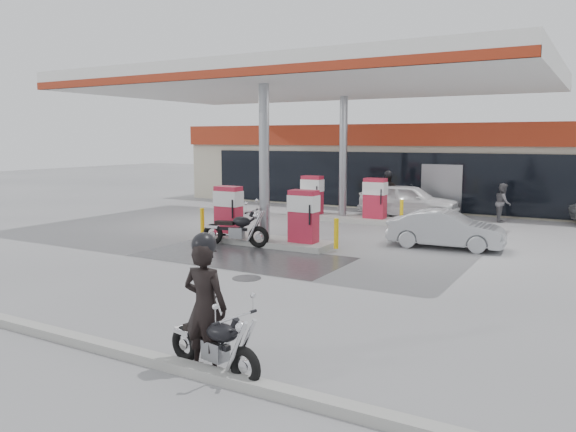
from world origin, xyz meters
name	(u,v)px	position (x,y,z in m)	size (l,w,h in m)	color
ground	(228,255)	(0.00, 0.00, 0.00)	(90.00, 90.00, 0.00)	gray
wet_patch	(242,257)	(0.50, 0.00, 0.00)	(6.00, 3.00, 0.00)	#4C4C4F
drain_cover	(247,278)	(2.00, -2.00, 0.00)	(0.70, 0.70, 0.01)	#38383A
kerb	(0,320)	(0.00, -7.00, 0.07)	(28.00, 0.25, 0.15)	gray
store_building	(405,164)	(0.01, 15.94, 2.01)	(22.00, 8.22, 4.00)	#B4AD96
canopy	(309,83)	(0.00, 5.00, 5.27)	(16.00, 10.02, 5.51)	silver
pump_island_near	(265,222)	(0.00, 2.00, 0.71)	(5.14, 1.30, 1.78)	#9E9E99
pump_island_far	(343,203)	(0.00, 8.00, 0.71)	(5.14, 1.30, 1.78)	#9E9E99
main_motorcycle	(215,346)	(4.70, -6.80, 0.42)	(1.82, 0.76, 0.94)	black
biker_main	(205,307)	(4.51, -6.77, 0.95)	(0.69, 0.45, 1.90)	black
parked_motorcycle	(237,230)	(-0.53, 1.21, 0.51)	(2.21, 0.85, 1.14)	black
sedan_white	(409,201)	(2.08, 10.20, 0.71)	(1.68, 4.19, 1.43)	white
attendant	(503,203)	(5.77, 10.80, 0.78)	(0.76, 0.59, 1.56)	#5E5D62
hatchback_silver	(446,229)	(5.16, 4.20, 0.57)	(1.21, 3.48, 1.15)	#A5A9AD
parked_car_left	(312,190)	(-4.50, 14.00, 0.57)	(1.60, 3.93, 1.14)	black
biker_walking	(388,195)	(1.14, 10.20, 0.92)	(1.08, 0.45, 1.84)	black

